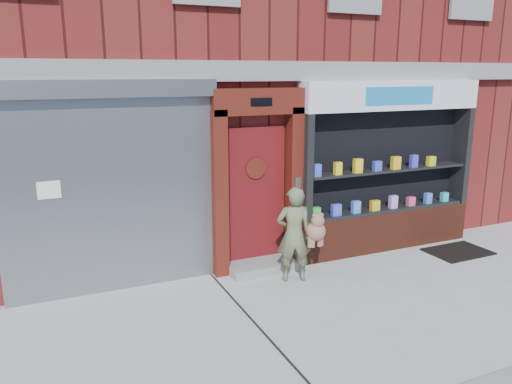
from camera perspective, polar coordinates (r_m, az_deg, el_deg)
ground at (r=7.19m, az=12.02°, el=-12.60°), size 80.00×80.00×0.00m
building at (r=11.86m, az=-4.90°, el=17.69°), size 12.00×8.16×8.00m
shutter_bay at (r=7.30m, az=-16.42°, el=1.80°), size 3.10×0.30×3.04m
red_door_bay at (r=7.89m, az=0.17°, el=1.27°), size 1.52×0.58×2.90m
pharmacy_bay at (r=9.15m, az=14.72°, el=2.00°), size 3.50×0.41×3.00m
woman at (r=7.61m, az=4.66°, el=-4.79°), size 0.78×0.51×1.48m
doormat at (r=9.67m, az=22.08°, el=-6.32°), size 1.09×0.77×0.03m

